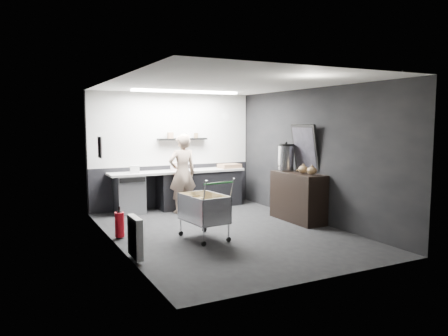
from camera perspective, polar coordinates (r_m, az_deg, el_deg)
name	(u,v)px	position (r m, az deg, el deg)	size (l,w,h in m)	color
floor	(225,232)	(8.15, 0.18, -8.32)	(5.50, 5.50, 0.00)	black
ceiling	(225,84)	(7.93, 0.18, 10.94)	(5.50, 5.50, 0.00)	white
wall_back	(173,150)	(10.44, -6.71, 2.31)	(5.50, 5.50, 0.00)	black
wall_front	(325,176)	(5.63, 13.03, -0.98)	(5.50, 5.50, 0.00)	black
wall_left	(115,164)	(7.24, -14.05, 0.53)	(5.50, 5.50, 0.00)	black
wall_right	(313,155)	(9.01, 11.58, 1.64)	(5.50, 5.50, 0.00)	black
kitchen_wall_panel	(173,129)	(10.41, -6.71, 5.05)	(3.95, 0.02, 1.70)	beige
dado_panel	(173,186)	(10.51, -6.62, -2.33)	(3.95, 0.02, 1.00)	black
floating_shelf	(182,139)	(10.38, -5.45, 3.79)	(1.20, 0.22, 0.04)	black
wall_clock	(226,117)	(10.96, 0.22, 6.71)	(0.20, 0.20, 0.03)	silver
poster	(100,147)	(8.50, -15.92, 2.62)	(0.02, 0.30, 0.40)	white
poster_red_band	(100,144)	(8.50, -15.90, 3.09)	(0.01, 0.22, 0.10)	red
radiator	(135,237)	(6.57, -11.53, -8.84)	(0.10, 0.50, 0.60)	silver
ceiling_strip	(186,92)	(9.60, -4.93, 9.88)	(2.40, 0.20, 0.04)	white
prep_counter	(184,189)	(10.28, -5.31, -2.74)	(3.20, 0.61, 0.90)	black
person	(182,173)	(9.74, -5.45, -0.72)	(0.64, 0.42, 1.76)	beige
shopping_cart	(204,210)	(7.58, -2.67, -5.54)	(0.67, 1.01, 1.05)	silver
sideboard	(297,190)	(9.07, 9.56, -2.92)	(0.57, 1.32, 1.98)	black
fire_extinguisher	(120,224)	(7.86, -13.48, -7.08)	(0.16, 0.16, 0.54)	red
cardboard_box	(229,166)	(10.67, 0.71, 0.27)	(0.49, 0.38, 0.10)	#896549
pink_tub	(175,167)	(10.14, -6.47, 0.19)	(0.19, 0.19, 0.19)	silver
white_container	(135,169)	(9.80, -11.58, -0.16)	(0.19, 0.15, 0.17)	silver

